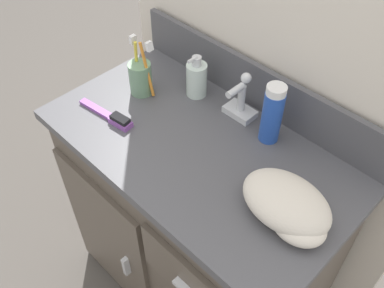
# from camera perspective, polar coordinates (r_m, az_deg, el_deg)

# --- Properties ---
(ground_plane) EXTENTS (6.00, 6.00, 0.00)m
(ground_plane) POSITION_cam_1_polar(r_m,az_deg,el_deg) (1.80, 0.57, -17.74)
(ground_plane) COLOR #4C4742
(vanity) EXTENTS (0.87, 0.50, 0.79)m
(vanity) POSITION_cam_1_polar(r_m,az_deg,el_deg) (1.44, 0.53, -10.55)
(vanity) COLOR brown
(vanity) RESTS_ON ground_plane
(backsplash) EXTENTS (0.87, 0.02, 0.14)m
(backsplash) POSITION_cam_1_polar(r_m,az_deg,el_deg) (1.23, 8.49, 7.71)
(backsplash) COLOR #4C4C51
(backsplash) RESTS_ON vanity
(sink_faucet) EXTENTS (0.09, 0.09, 0.14)m
(sink_faucet) POSITION_cam_1_polar(r_m,az_deg,el_deg) (1.21, 6.49, 5.63)
(sink_faucet) COLOR silver
(sink_faucet) RESTS_ON vanity
(toothbrush_cup) EXTENTS (0.09, 0.07, 0.19)m
(toothbrush_cup) POSITION_cam_1_polar(r_m,az_deg,el_deg) (1.28, -6.86, 8.86)
(toothbrush_cup) COLOR gray
(toothbrush_cup) RESTS_ON vanity
(soap_dispenser) EXTENTS (0.06, 0.06, 0.14)m
(soap_dispenser) POSITION_cam_1_polar(r_m,az_deg,el_deg) (1.27, 0.61, 8.70)
(soap_dispenser) COLOR silver
(soap_dispenser) RESTS_ON vanity
(shaving_cream_can) EXTENTS (0.05, 0.05, 0.18)m
(shaving_cream_can) POSITION_cam_1_polar(r_m,az_deg,el_deg) (1.12, 10.65, 3.95)
(shaving_cream_can) COLOR #234CB2
(shaving_cream_can) RESTS_ON vanity
(hairbrush) EXTENTS (0.19, 0.05, 0.03)m
(hairbrush) POSITION_cam_1_polar(r_m,az_deg,el_deg) (1.23, -10.63, 3.57)
(hairbrush) COLOR purple
(hairbrush) RESTS_ON vanity
(hand_towel) EXTENTS (0.22, 0.15, 0.08)m
(hand_towel) POSITION_cam_1_polar(r_m,az_deg,el_deg) (0.99, 12.79, -8.17)
(hand_towel) COLOR beige
(hand_towel) RESTS_ON vanity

